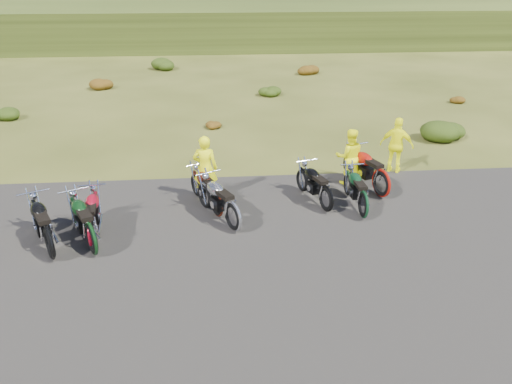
{
  "coord_description": "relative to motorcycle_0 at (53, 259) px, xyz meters",
  "views": [
    {
      "loc": [
        -0.27,
        -10.2,
        5.94
      ],
      "look_at": [
        0.7,
        1.08,
        0.81
      ],
      "focal_mm": 35.0,
      "sensor_mm": 36.0,
      "label": 1
    }
  ],
  "objects": [
    {
      "name": "shrub_8",
      "position": [
        15.17,
        12.76,
        0.23
      ],
      "size": [
        0.77,
        0.77,
        0.45
      ],
      "primitive_type": "ellipsoid",
      "color": "#6E300D",
      "rests_on": "ground"
    },
    {
      "name": "motorcycle_5",
      "position": [
        6.55,
        1.8,
        0.0
      ],
      "size": [
        1.25,
        2.14,
        1.06
      ],
      "primitive_type": null,
      "rotation": [
        0.0,
        0.0,
        1.88
      ],
      "color": "black",
      "rests_on": "ground"
    },
    {
      "name": "motorcycle_4",
      "position": [
        3.68,
        1.75,
        0.0
      ],
      "size": [
        1.45,
        2.18,
        1.09
      ],
      "primitive_type": null,
      "rotation": [
        0.0,
        0.0,
        1.97
      ],
      "color": "#4A170C",
      "rests_on": "ground"
    },
    {
      "name": "gravel_pad",
      "position": [
        3.97,
        -1.64,
        0.0
      ],
      "size": [
        20.0,
        12.0,
        0.04
      ],
      "primitive_type": "cube",
      "color": "black",
      "rests_on": "ground"
    },
    {
      "name": "shrub_6",
      "position": [
        9.37,
        20.16,
        0.38
      ],
      "size": [
        1.3,
        1.3,
        0.77
      ],
      "primitive_type": "ellipsoid",
      "color": "#6E300D",
      "rests_on": "ground"
    },
    {
      "name": "motorcycle_0",
      "position": [
        0.0,
        0.0,
        0.0
      ],
      "size": [
        1.67,
        2.33,
        1.17
      ],
      "primitive_type": null,
      "rotation": [
        0.0,
        0.0,
        2.04
      ],
      "color": "black",
      "rests_on": "ground"
    },
    {
      "name": "motorcycle_3",
      "position": [
        4.06,
        0.94,
        0.0
      ],
      "size": [
        1.67,
        2.29,
        1.15
      ],
      "primitive_type": null,
      "rotation": [
        0.0,
        0.0,
        2.06
      ],
      "color": "#A3A2A7",
      "rests_on": "ground"
    },
    {
      "name": "ground",
      "position": [
        3.97,
        0.36,
        0.0
      ],
      "size": [
        300.0,
        300.0,
        0.0
      ],
      "primitive_type": "plane",
      "color": "#394015",
      "rests_on": "ground"
    },
    {
      "name": "shrub_5",
      "position": [
        6.47,
        14.86,
        0.31
      ],
      "size": [
        1.03,
        1.03,
        0.61
      ],
      "primitive_type": "ellipsoid",
      "color": "#22370D",
      "rests_on": "ground"
    },
    {
      "name": "motorcycle_1",
      "position": [
        0.79,
        0.47,
        0.0
      ],
      "size": [
        0.91,
        2.13,
        1.08
      ],
      "primitive_type": null,
      "rotation": [
        0.0,
        0.0,
        1.68
      ],
      "color": "maroon",
      "rests_on": "ground"
    },
    {
      "name": "person_middle",
      "position": [
        3.4,
        2.83,
        0.91
      ],
      "size": [
        0.73,
        0.54,
        1.83
      ],
      "primitive_type": "imported",
      "rotation": [
        0.0,
        0.0,
        2.97
      ],
      "color": "#FBFC0D",
      "rests_on": "ground"
    },
    {
      "name": "shrub_4",
      "position": [
        3.57,
        9.56,
        0.23
      ],
      "size": [
        0.77,
        0.77,
        0.45
      ],
      "primitive_type": "ellipsoid",
      "color": "#6E300D",
      "rests_on": "ground"
    },
    {
      "name": "shrub_7",
      "position": [
        12.27,
        7.46,
        0.46
      ],
      "size": [
        1.56,
        1.56,
        0.92
      ],
      "primitive_type": "ellipsoid",
      "color": "#22370D",
      "rests_on": "ground"
    },
    {
      "name": "person_right_a",
      "position": [
        7.59,
        3.58,
        0.84
      ],
      "size": [
        0.86,
        0.69,
        1.68
      ],
      "primitive_type": "imported",
      "rotation": [
        0.0,
        0.0,
        3.07
      ],
      "color": "#FBFC0D",
      "rests_on": "ground"
    },
    {
      "name": "motorcycle_6",
      "position": [
        8.28,
        2.57,
        0.0
      ],
      "size": [
        1.45,
        2.4,
        1.19
      ],
      "primitive_type": null,
      "rotation": [
        0.0,
        0.0,
        1.9
      ],
      "color": "#9B140B",
      "rests_on": "ground"
    },
    {
      "name": "hill_slope",
      "position": [
        3.97,
        50.36,
        0.0
      ],
      "size": [
        300.0,
        45.97,
        9.37
      ],
      "primitive_type": null,
      "rotation": [
        0.14,
        0.0,
        0.0
      ],
      "color": "#2B3712",
      "rests_on": "ground"
    },
    {
      "name": "motorcycle_2",
      "position": [
        0.88,
        0.11,
        0.0
      ],
      "size": [
        1.65,
        2.29,
        1.15
      ],
      "primitive_type": null,
      "rotation": [
        0.0,
        0.0,
        2.04
      ],
      "color": "black",
      "rests_on": "ground"
    },
    {
      "name": "shrub_1",
      "position": [
        -5.13,
        11.66,
        0.31
      ],
      "size": [
        1.03,
        1.03,
        0.61
      ],
      "primitive_type": "ellipsoid",
      "color": "#22370D",
      "rests_on": "ground"
    },
    {
      "name": "motorcycle_7",
      "position": [
        7.42,
        1.36,
        0.0
      ],
      "size": [
        0.75,
        2.05,
        1.06
      ],
      "primitive_type": null,
      "rotation": [
        0.0,
        0.0,
        1.61
      ],
      "color": "#0E341A",
      "rests_on": "ground"
    },
    {
      "name": "shrub_3",
      "position": [
        0.67,
        22.26,
        0.46
      ],
      "size": [
        1.56,
        1.56,
        0.92
      ],
      "primitive_type": "ellipsoid",
      "color": "#22370D",
      "rests_on": "ground"
    },
    {
      "name": "person_right_b",
      "position": [
        9.29,
        4.36,
        0.87
      ],
      "size": [
        1.1,
        0.88,
        1.74
      ],
      "primitive_type": "imported",
      "rotation": [
        0.0,
        0.0,
        2.62
      ],
      "color": "#FBFC0D",
      "rests_on": "ground"
    },
    {
      "name": "shrub_2",
      "position": [
        -2.23,
        16.96,
        0.38
      ],
      "size": [
        1.3,
        1.3,
        0.77
      ],
      "primitive_type": "ellipsoid",
      "color": "#6E300D",
      "rests_on": "ground"
    }
  ]
}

